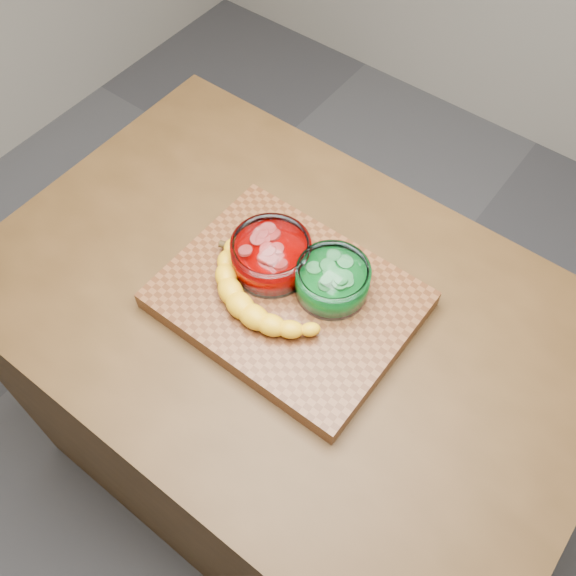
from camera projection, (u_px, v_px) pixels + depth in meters
The scene contains 6 objects.
ground at pixel (288, 462), 1.97m from camera, with size 3.50×3.50×0.00m, color #4E4E52.
counter at pixel (288, 402), 1.59m from camera, with size 1.20×0.80×0.90m, color #4A3016.
cutting_board at pixel (288, 300), 1.20m from camera, with size 0.45×0.35×0.04m, color brown.
bowl_red at pixel (271, 256), 1.19m from camera, with size 0.15×0.15×0.07m.
bowl_green at pixel (332, 280), 1.16m from camera, with size 0.14×0.14×0.06m.
banana at pixel (262, 293), 1.16m from camera, with size 0.30×0.16×0.04m, color yellow, non-canonical shape.
Camera 1 is at (0.39, -0.52, 1.93)m, focal length 40.00 mm.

